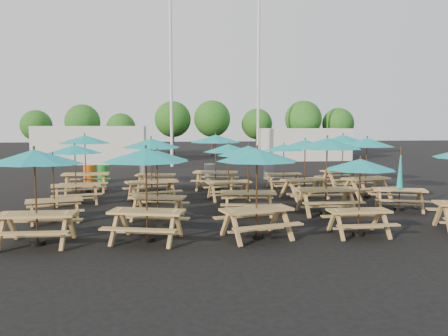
{
  "coord_description": "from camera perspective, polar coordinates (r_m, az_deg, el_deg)",
  "views": [
    {
      "loc": [
        -2.36,
        -16.41,
        2.89
      ],
      "look_at": [
        0.0,
        1.5,
        1.1
      ],
      "focal_mm": 35.0,
      "sensor_mm": 36.0,
      "label": 1
    }
  ],
  "objects": [
    {
      "name": "tree_2",
      "position": [
        40.27,
        -13.3,
        5.12
      ],
      "size": [
        2.59,
        2.59,
        3.93
      ],
      "color": "#382314",
      "rests_on": "ground"
    },
    {
      "name": "tree_0",
      "position": [
        43.27,
        -23.31,
        5.11
      ],
      "size": [
        2.8,
        2.8,
        4.24
      ],
      "color": "#382314",
      "rests_on": "ground"
    },
    {
      "name": "waste_bin_3",
      "position": [
        22.47,
        -1.89,
        -0.59
      ],
      "size": [
        0.55,
        0.55,
        0.89
      ],
      "primitive_type": "cylinder",
      "color": "gray",
      "rests_on": "ground"
    },
    {
      "name": "picnic_unit_14",
      "position": [
        17.29,
        10.54,
        2.67
      ],
      "size": [
        2.62,
        2.62,
        2.33
      ],
      "rotation": [
        0.0,
        0.0,
        0.31
      ],
      "color": "#A8824A",
      "rests_on": "ground"
    },
    {
      "name": "picnic_unit_2",
      "position": [
        16.69,
        -18.91,
        1.94
      ],
      "size": [
        2.36,
        2.36,
        2.19
      ],
      "rotation": [
        0.0,
        0.0,
        0.23
      ],
      "color": "#A8824A",
      "rests_on": "ground"
    },
    {
      "name": "mast_1",
      "position": [
        33.28,
        4.51,
        11.0
      ],
      "size": [
        0.2,
        0.2,
        12.0
      ],
      "primitive_type": "cylinder",
      "color": "silver",
      "rests_on": "ground"
    },
    {
      "name": "picnic_unit_3",
      "position": [
        19.49,
        -17.72,
        3.18
      ],
      "size": [
        2.34,
        2.34,
        2.47
      ],
      "rotation": [
        0.0,
        0.0,
        0.06
      ],
      "color": "#A8824A",
      "rests_on": "ground"
    },
    {
      "name": "picnic_unit_6",
      "position": [
        16.41,
        -9.5,
        2.76
      ],
      "size": [
        2.68,
        2.68,
        2.41
      ],
      "rotation": [
        0.0,
        0.0,
        0.29
      ],
      "color": "#A8824A",
      "rests_on": "ground"
    },
    {
      "name": "picnic_unit_19",
      "position": [
        20.64,
        15.27,
        3.33
      ],
      "size": [
        2.63,
        2.63,
        2.46
      ],
      "rotation": [
        0.0,
        0.0,
        0.22
      ],
      "color": "#A8824A",
      "rests_on": "ground"
    },
    {
      "name": "tree_6",
      "position": [
        41.28,
        10.32,
        6.31
      ],
      "size": [
        3.38,
        3.38,
        5.13
      ],
      "color": "#382314",
      "rests_on": "ground"
    },
    {
      "name": "tree_1",
      "position": [
        40.98,
        -17.98,
        5.74
      ],
      "size": [
        3.11,
        3.11,
        4.72
      ],
      "color": "#382314",
      "rests_on": "ground"
    },
    {
      "name": "picnic_unit_17",
      "position": [
        15.9,
        21.96,
        -1.98
      ],
      "size": [
        2.09,
        1.96,
        2.17
      ],
      "rotation": [
        0.0,
        0.0,
        -0.34
      ],
      "color": "#A8824A",
      "rests_on": "ground"
    },
    {
      "name": "waste_bin_2",
      "position": [
        22.72,
        -10.26,
        -0.61
      ],
      "size": [
        0.55,
        0.55,
        0.89
      ],
      "primitive_type": "cylinder",
      "color": "gray",
      "rests_on": "ground"
    },
    {
      "name": "picnic_unit_0",
      "position": [
        11.27,
        -23.53,
        0.73
      ],
      "size": [
        2.17,
        2.17,
        2.33
      ],
      "rotation": [
        0.0,
        0.0,
        -0.04
      ],
      "color": "#A8824A",
      "rests_on": "ground"
    },
    {
      "name": "tree_3",
      "position": [
        41.13,
        -6.7,
        6.33
      ],
      "size": [
        3.36,
        3.36,
        5.09
      ],
      "color": "#382314",
      "rests_on": "ground"
    },
    {
      "name": "tree_5",
      "position": [
        41.97,
        4.31,
        5.75
      ],
      "size": [
        2.94,
        2.94,
        4.45
      ],
      "color": "#382314",
      "rests_on": "ground"
    },
    {
      "name": "event_tent_1",
      "position": [
        37.22,
        10.28,
        3.11
      ],
      "size": [
        7.0,
        4.0,
        2.6
      ],
      "primitive_type": "cube",
      "color": "silver",
      "rests_on": "ground"
    },
    {
      "name": "picnic_unit_4",
      "position": [
        10.83,
        -10.16,
        0.98
      ],
      "size": [
        2.59,
        2.59,
        2.34
      ],
      "rotation": [
        0.0,
        0.0,
        -0.28
      ],
      "color": "#A8824A",
      "rests_on": "ground"
    },
    {
      "name": "picnic_unit_11",
      "position": [
        19.3,
        -1.1,
        3.44
      ],
      "size": [
        2.71,
        2.71,
        2.48
      ],
      "rotation": [
        0.0,
        0.0,
        -0.25
      ],
      "color": "#A8824A",
      "rests_on": "ground"
    },
    {
      "name": "picnic_unit_15",
      "position": [
        20.03,
        7.81,
        2.38
      ],
      "size": [
        1.92,
        1.92,
        2.04
      ],
      "rotation": [
        0.0,
        0.0,
        -0.05
      ],
      "color": "#A8824A",
      "rests_on": "ground"
    },
    {
      "name": "picnic_unit_12",
      "position": [
        11.82,
        17.36,
        -0.1
      ],
      "size": [
        1.84,
        1.84,
        2.03
      ],
      "rotation": [
        0.0,
        0.0,
        -0.01
      ],
      "color": "#A8824A",
      "rests_on": "ground"
    },
    {
      "name": "event_tent_0",
      "position": [
        34.9,
        -16.82,
        2.97
      ],
      "size": [
        8.0,
        4.0,
        2.8
      ],
      "primitive_type": "cube",
      "color": "silver",
      "rests_on": "ground"
    },
    {
      "name": "tree_7",
      "position": [
        42.46,
        14.68,
        5.61
      ],
      "size": [
        2.95,
        2.95,
        4.48
      ],
      "color": "#382314",
      "rests_on": "ground"
    },
    {
      "name": "picnic_unit_5",
      "position": [
        13.38,
        -8.73,
        1.12
      ],
      "size": [
        2.37,
        2.37,
        2.14
      ],
      "rotation": [
        0.0,
        0.0,
        -0.28
      ],
      "color": "#A8824A",
      "rests_on": "ground"
    },
    {
      "name": "mast_0",
      "position": [
        30.57,
        -6.93,
        11.45
      ],
      "size": [
        0.2,
        0.2,
        12.0
      ],
      "primitive_type": "cylinder",
      "color": "silver",
      "rests_on": "ground"
    },
    {
      "name": "picnic_unit_7",
      "position": [
        19.28,
        -8.96,
        2.61
      ],
      "size": [
        2.3,
        2.3,
        2.18
      ],
      "rotation": [
        0.0,
        0.0,
        -0.2
      ],
      "color": "#A8824A",
      "rests_on": "ground"
    },
    {
      "name": "waste_bin_4",
      "position": [
        23.39,
        5.88,
        -0.38
      ],
      "size": [
        0.55,
        0.55,
        0.89
      ],
      "primitive_type": "cylinder",
      "color": "gray",
      "rests_on": "ground"
    },
    {
      "name": "waste_bin_1",
      "position": [
        22.69,
        -15.52,
        -0.74
      ],
      "size": [
        0.55,
        0.55,
        0.89
      ],
      "primitive_type": "cylinder",
      "color": "#177E25",
      "rests_on": "ground"
    },
    {
      "name": "tree_4",
      "position": [
        40.9,
        -1.54,
        6.45
      ],
      "size": [
        3.41,
        3.41,
        5.17
      ],
      "color": "#382314",
      "rests_on": "ground"
    },
    {
      "name": "picnic_unit_9",
      "position": [
        13.91,
        3.21,
        1.75
      ],
      "size": [
        2.28,
        2.28,
        2.25
      ],
      "rotation": [
        0.0,
        0.0,
        -0.14
      ],
      "color": "#A8824A",
      "rests_on": "ground"
    },
    {
      "name": "picnic_unit_10",
      "position": [
        16.69,
        0.58,
        2.19
      ],
      "size": [
        2.18,
        2.18,
        2.18
      ],
      "rotation": [
        0.0,
        0.0,
        0.12
      ],
      "color": "#A8824A",
      "rests_on": "ground"
    },
    {
      "name": "picnic_unit_8",
      "position": [
        10.99,
        4.32,
        1.04
      ],
      "size": [
        2.52,
        2.52,
        2.32
      ],
      "rotation": [
        0.0,
        0.0,
        0.25
      ],
      "color": "#A8824A",
      "rests_on": "ground"
    },
    {
      "name": "picnic_unit_18",
      "position": [
        18.12,
        18.18,
        2.79
      ],
      "size": [
        2.6,
        2.6,
        2.4
      ],
      "rotation": [
        0.0,
        0.0,
        0.24
      ],
      "color": "#A8824A",
      "rests_on": "ground"
    },
    {
      "name": "waste_bin_0",
      "position": [
        22.88,
        -17.21,
        -0.74
      ],
      "size": [
        0.55,
        0.55,
        0.89
      ],
      "primitive_type": "cylinder",
      "color": "#D4500C",
      "rests_on": "ground"
    },
    {
      "name": "ground",
      "position": [
        16.83,
        0.67,
        -4.23
      ],
      "size": [
        120.0,
        120.0,
        0.0
      ],
      "primitive_type": "plane",
      "color": "black",
      "rests_on": "ground"
    },
    {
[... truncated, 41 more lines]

